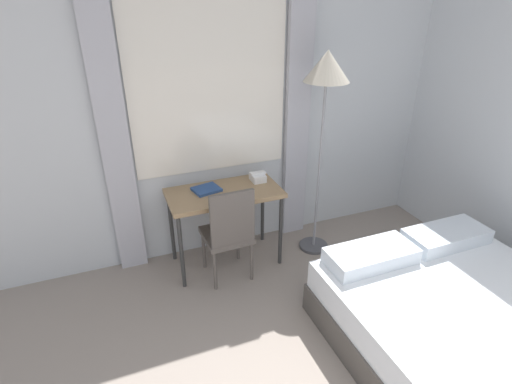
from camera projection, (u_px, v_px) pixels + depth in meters
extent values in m
cube|color=silver|center=(217.00, 115.00, 3.59)|extent=(5.46, 0.05, 2.70)
cube|color=white|center=(210.00, 88.00, 3.43)|extent=(1.40, 0.01, 1.50)
cube|color=#B2B2BC|center=(113.00, 135.00, 3.25)|extent=(0.24, 0.06, 2.60)
cube|color=#B2B2BC|center=(298.00, 114.00, 3.81)|extent=(0.24, 0.06, 2.60)
cube|color=#937551|center=(224.00, 193.00, 3.56)|extent=(1.01, 0.52, 0.04)
cylinder|color=#333333|center=(181.00, 253.00, 3.39)|extent=(0.04, 0.04, 0.72)
cylinder|color=#333333|center=(281.00, 231.00, 3.70)|extent=(0.04, 0.04, 0.72)
cylinder|color=#333333|center=(172.00, 227.00, 3.76)|extent=(0.04, 0.04, 0.72)
cylinder|color=#333333|center=(262.00, 210.00, 4.06)|extent=(0.04, 0.04, 0.72)
cube|color=#59514C|center=(226.00, 235.00, 3.53)|extent=(0.41, 0.41, 0.05)
cube|color=#59514C|center=(232.00, 219.00, 3.27)|extent=(0.38, 0.05, 0.48)
cylinder|color=#59514C|center=(215.00, 271.00, 3.43)|extent=(0.03, 0.03, 0.39)
cylinder|color=#59514C|center=(251.00, 261.00, 3.55)|extent=(0.03, 0.03, 0.39)
cylinder|color=#59514C|center=(204.00, 250.00, 3.71)|extent=(0.03, 0.03, 0.39)
cylinder|color=#59514C|center=(238.00, 242.00, 3.83)|extent=(0.03, 0.03, 0.39)
cube|color=#4C4742|center=(481.00, 358.00, 2.70)|extent=(1.66, 2.00, 0.24)
cube|color=silver|center=(490.00, 333.00, 2.59)|extent=(1.62, 1.96, 0.23)
cube|color=silver|center=(371.00, 256.00, 3.06)|extent=(0.70, 0.32, 0.12)
cube|color=silver|center=(446.00, 236.00, 3.30)|extent=(0.70, 0.32, 0.12)
cylinder|color=#4C4C51|center=(313.00, 246.00, 4.09)|extent=(0.29, 0.29, 0.03)
cylinder|color=gray|center=(319.00, 171.00, 3.72)|extent=(0.02, 0.02, 1.64)
cone|color=beige|center=(327.00, 66.00, 3.29)|extent=(0.39, 0.39, 0.26)
cube|color=white|center=(258.00, 178.00, 3.73)|extent=(0.12, 0.15, 0.07)
cube|color=white|center=(258.00, 173.00, 3.71)|extent=(0.14, 0.05, 0.02)
cube|color=navy|center=(206.00, 189.00, 3.55)|extent=(0.26, 0.24, 0.02)
cube|color=white|center=(206.00, 189.00, 3.55)|extent=(0.25, 0.22, 0.01)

